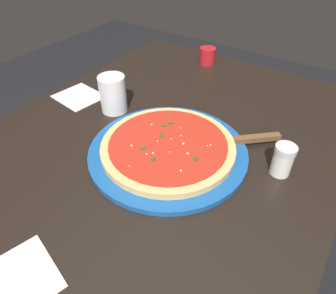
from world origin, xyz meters
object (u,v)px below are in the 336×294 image
Objects in this scene: cup_tall_drink at (113,94)px; cup_small_sauce at (207,56)px; parmesan_shaker at (283,160)px; napkin_loose_left at (79,96)px; napkin_folded_right at (17,280)px; serving_plate at (168,151)px; pizza at (168,146)px; pizza_server at (238,141)px.

cup_small_sauce is at bearing 171.47° from cup_tall_drink.
napkin_loose_left is at bearing -88.21° from parmesan_shaker.
napkin_folded_right is (0.47, 0.21, -0.05)m from cup_tall_drink.
cup_tall_drink is at bearing -88.53° from parmesan_shaker.
pizza reaches higher than serving_plate.
cup_tall_drink reaches higher than pizza.
pizza is 0.39m from napkin_loose_left.
pizza is at bearing 18.75° from cup_small_sauce.
serving_plate is 0.17m from pizza_server.
cup_tall_drink is 1.77× the size of cup_small_sauce.
parmesan_shaker reaches higher than pizza_server.
pizza is 0.26m from parmesan_shaker.
pizza is at bearing 80.01° from napkin_loose_left.
cup_tall_drink is 0.78× the size of napkin_loose_left.
napkin_folded_right is (0.51, -0.15, -0.02)m from pizza_server.
parmesan_shaker is (-0.09, 0.24, 0.03)m from serving_plate.
napkin_loose_left is (0.05, -0.51, -0.02)m from pizza_server.
pizza_server is at bearing 97.00° from cup_tall_drink.
napkin_loose_left is at bearing -142.31° from napkin_folded_right.
cup_tall_drink is at bearing -155.46° from napkin_folded_right.
parmesan_shaker is (-0.09, 0.24, 0.01)m from pizza.
parmesan_shaker is at bearing 44.54° from cup_small_sauce.
napkin_folded_right is at bearing -28.72° from parmesan_shaker.
cup_small_sauce reaches higher than pizza_server.
napkin_folded_right is 0.92× the size of napkin_loose_left.
pizza_server is 3.25× the size of cup_small_sauce.
serving_plate is 0.39m from napkin_loose_left.
serving_plate is at bearing 18.75° from cup_small_sauce.
cup_small_sauce is 0.79× the size of parmesan_shaker.
napkin_loose_left is at bearing -87.13° from cup_tall_drink.
cup_tall_drink reaches higher than napkin_loose_left.
pizza_server is 1.43× the size of napkin_loose_left.
cup_small_sauce reaches higher than serving_plate.
parmesan_shaker reaches higher than napkin_folded_right.
pizza_server reaches higher than serving_plate.
pizza_server is 0.54m from napkin_folded_right.
cup_tall_drink reaches higher than cup_small_sauce.
napkin_loose_left is at bearing -25.29° from cup_small_sauce.
cup_small_sauce reaches higher than pizza.
pizza_server reaches higher than napkin_folded_right.
napkin_loose_left is (0.44, -0.21, -0.03)m from cup_small_sauce.
napkin_folded_right is at bearing 37.69° from napkin_loose_left.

